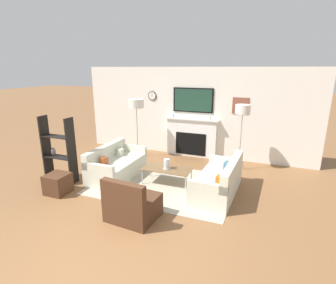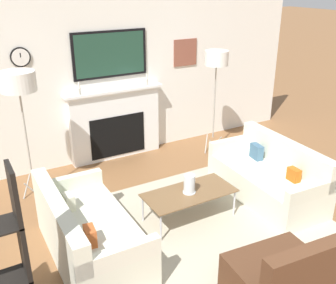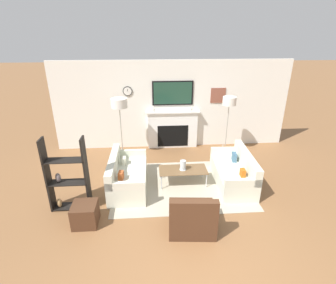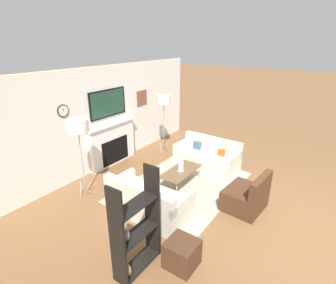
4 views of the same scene
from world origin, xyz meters
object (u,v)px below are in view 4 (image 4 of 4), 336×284
at_px(hurricane_candle, 181,167).
at_px(floor_lamp_left, 78,127).
at_px(couch_left, 148,202).
at_px(armchair, 247,197).
at_px(floor_lamp_right, 164,101).
at_px(shelf_unit, 135,230).
at_px(ottoman, 182,254).
at_px(couch_right, 207,157).
at_px(coffee_table, 181,172).

relative_size(hurricane_candle, floor_lamp_left, 0.13).
distance_m(couch_left, armchair, 2.04).
bearing_deg(couch_left, floor_lamp_right, 29.85).
height_order(couch_left, hurricane_candle, couch_left).
relative_size(shelf_unit, ottoman, 3.41).
bearing_deg(couch_left, couch_right, -0.04).
height_order(hurricane_candle, ottoman, hurricane_candle).
height_order(armchair, shelf_unit, shelf_unit).
distance_m(couch_right, ottoman, 3.54).
bearing_deg(couch_left, floor_lamp_left, 98.24).
relative_size(floor_lamp_left, shelf_unit, 1.12).
xyz_separation_m(armchair, shelf_unit, (-2.45, 0.87, 0.43)).
xyz_separation_m(armchair, hurricane_candle, (0.03, 1.63, 0.21)).
xyz_separation_m(hurricane_candle, shelf_unit, (-2.48, -0.77, 0.22)).
bearing_deg(coffee_table, floor_lamp_right, 46.28).
relative_size(hurricane_candle, ottoman, 0.51).
xyz_separation_m(couch_right, shelf_unit, (-3.74, -0.69, 0.42)).
bearing_deg(hurricane_candle, armchair, -91.16).
height_order(hurricane_candle, floor_lamp_right, floor_lamp_right).
height_order(coffee_table, hurricane_candle, hurricane_candle).
bearing_deg(couch_right, shelf_unit, -169.56).
distance_m(couch_left, couch_right, 2.60).
xyz_separation_m(floor_lamp_right, shelf_unit, (-3.97, -2.32, -0.91)).
height_order(couch_right, hurricane_candle, couch_right).
relative_size(armchair, coffee_table, 0.79).
relative_size(couch_left, hurricane_candle, 7.00).
bearing_deg(ottoman, floor_lamp_right, 38.96).
xyz_separation_m(floor_lamp_right, ottoman, (-3.54, -2.86, -1.40)).
height_order(armchair, floor_lamp_right, floor_lamp_right).
relative_size(floor_lamp_left, floor_lamp_right, 1.01).
distance_m(armchair, shelf_unit, 2.64).
bearing_deg(floor_lamp_left, armchair, -64.06).
bearing_deg(hurricane_candle, couch_left, -176.84).
xyz_separation_m(couch_left, ottoman, (-0.71, -1.24, -0.07)).
distance_m(hurricane_candle, ottoman, 2.45).
relative_size(couch_left, floor_lamp_right, 0.94).
xyz_separation_m(couch_left, couch_right, (2.60, -0.00, -0.00)).
relative_size(armchair, floor_lamp_right, 0.51).
height_order(coffee_table, ottoman, ottoman).
height_order(floor_lamp_left, ottoman, floor_lamp_left).
bearing_deg(ottoman, couch_left, 60.20).
distance_m(armchair, floor_lamp_left, 3.79).
distance_m(couch_right, armchair, 2.02).
bearing_deg(ottoman, shelf_unit, 128.08).
bearing_deg(ottoman, coffee_table, 32.54).
bearing_deg(floor_lamp_left, ottoman, -99.40).
xyz_separation_m(couch_left, shelf_unit, (-1.14, -0.69, 0.42)).
distance_m(couch_left, ottoman, 1.43).
bearing_deg(ottoman, floor_lamp_left, 80.60).
bearing_deg(shelf_unit, ottoman, -51.92).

